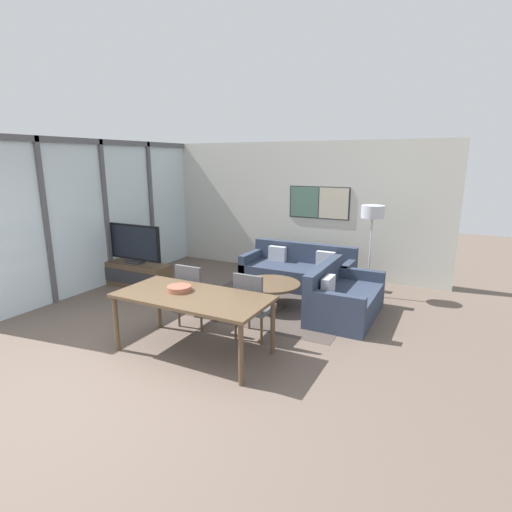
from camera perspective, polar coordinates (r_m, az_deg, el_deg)
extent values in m
plane|color=brown|center=(5.06, -18.99, -15.83)|extent=(24.00, 24.00, 0.00)
cube|color=silver|center=(8.80, 4.92, 6.86)|extent=(6.67, 0.06, 2.80)
cube|color=#2D2D33|center=(8.52, 8.98, 7.54)|extent=(1.31, 0.01, 0.67)
cube|color=#4C7060|center=(8.62, 6.95, 7.67)|extent=(0.61, 0.02, 0.63)
cube|color=beige|center=(8.43, 11.03, 7.39)|extent=(0.61, 0.02, 0.63)
cube|color=silver|center=(8.33, -20.77, 5.65)|extent=(0.02, 5.12, 2.80)
cube|color=#515156|center=(8.25, -21.44, 14.95)|extent=(0.07, 5.12, 0.10)
cube|color=#515156|center=(7.51, -27.81, 4.18)|extent=(0.07, 0.08, 2.80)
cube|color=#515156|center=(8.31, -20.63, 5.64)|extent=(0.07, 0.08, 2.80)
cube|color=#515156|center=(9.21, -14.75, 6.76)|extent=(0.07, 0.08, 2.80)
cube|color=#473D38|center=(6.82, 2.03, -7.19)|extent=(2.67, 1.93, 0.01)
cube|color=brown|center=(8.20, -16.79, -2.51)|extent=(1.46, 0.45, 0.46)
cube|color=#2D2D33|center=(8.04, -17.93, -2.91)|extent=(1.34, 0.01, 0.25)
cube|color=#2D2D33|center=(8.14, -16.91, -0.77)|extent=(0.36, 0.20, 0.05)
cube|color=#2D2D33|center=(8.12, -16.94, -0.33)|extent=(0.06, 0.03, 0.08)
cube|color=black|center=(8.05, -17.10, 1.92)|extent=(1.28, 0.04, 0.69)
cube|color=black|center=(8.04, -17.21, 1.89)|extent=(1.19, 0.01, 0.62)
cube|color=#2D384C|center=(7.82, 5.85, -2.92)|extent=(2.12, 0.91, 0.42)
cube|color=#2D384C|center=(8.11, 6.85, -0.93)|extent=(2.12, 0.16, 0.81)
cube|color=#2D384C|center=(8.19, -0.60, -1.44)|extent=(0.14, 0.91, 0.60)
cube|color=#2D384C|center=(7.51, 12.93, -3.19)|extent=(0.14, 0.91, 0.60)
cube|color=#B2B7C1|center=(8.09, 3.07, 0.32)|extent=(0.36, 0.12, 0.30)
cube|color=#B2B7C1|center=(7.75, 9.93, -0.46)|extent=(0.36, 0.12, 0.30)
cube|color=#2D384C|center=(6.51, 12.71, -6.65)|extent=(0.91, 1.58, 0.42)
cube|color=#2D384C|center=(6.54, 9.62, -4.60)|extent=(0.16, 1.58, 0.81)
cube|color=#2D384C|center=(5.82, 10.93, -8.07)|extent=(0.91, 0.14, 0.60)
cube|color=#2D384C|center=(7.15, 14.22, -4.13)|extent=(0.91, 0.14, 0.60)
cube|color=#B2B7C1|center=(6.11, 10.27, -4.30)|extent=(0.12, 0.36, 0.30)
cylinder|color=brown|center=(6.82, 2.03, -7.11)|extent=(0.45, 0.45, 0.03)
cylinder|color=brown|center=(6.76, 2.05, -5.72)|extent=(0.18, 0.18, 0.38)
cylinder|color=brown|center=(6.69, 2.06, -4.03)|extent=(1.01, 1.01, 0.04)
cube|color=brown|center=(5.08, -9.06, -5.74)|extent=(1.96, 0.94, 0.04)
cylinder|color=brown|center=(5.52, -19.33, -9.10)|extent=(0.06, 0.06, 0.74)
cylinder|color=brown|center=(4.46, -2.16, -13.90)|extent=(0.06, 0.06, 0.74)
cylinder|color=brown|center=(6.06, -13.73, -6.64)|extent=(0.06, 0.06, 0.74)
cylinder|color=brown|center=(5.12, 2.40, -10.11)|extent=(0.06, 0.06, 0.74)
cube|color=#4C4C51|center=(6.05, -8.38, -5.87)|extent=(0.46, 0.46, 0.06)
cube|color=#4C4C51|center=(5.81, -9.64, -3.83)|extent=(0.42, 0.05, 0.50)
cylinder|color=brown|center=(6.09, -10.95, -8.11)|extent=(0.04, 0.04, 0.39)
cylinder|color=brown|center=(5.87, -7.83, -8.84)|extent=(0.04, 0.04, 0.39)
cylinder|color=brown|center=(6.39, -8.74, -6.97)|extent=(0.04, 0.04, 0.39)
cylinder|color=brown|center=(6.18, -5.70, -7.62)|extent=(0.04, 0.04, 0.39)
cube|color=#4C4C51|center=(5.57, -0.14, -7.45)|extent=(0.46, 0.46, 0.06)
cube|color=#4C4C51|center=(5.31, -1.16, -5.32)|extent=(0.42, 0.05, 0.50)
cylinder|color=brown|center=(5.59, -2.95, -9.93)|extent=(0.04, 0.04, 0.39)
cylinder|color=brown|center=(5.41, 0.79, -10.72)|extent=(0.04, 0.04, 0.39)
cylinder|color=brown|center=(5.91, -0.99, -8.57)|extent=(0.04, 0.04, 0.39)
cylinder|color=brown|center=(5.74, 2.58, -9.24)|extent=(0.04, 0.04, 0.39)
cylinder|color=#995642|center=(5.25, -10.92, -4.58)|extent=(0.31, 0.31, 0.07)
torus|color=#995642|center=(5.24, -10.93, -4.31)|extent=(0.31, 0.31, 0.02)
cylinder|color=#2D2D33|center=(7.62, 15.58, -5.39)|extent=(0.28, 0.28, 0.02)
cylinder|color=#B7B7BC|center=(7.42, 15.93, -0.15)|extent=(0.03, 0.03, 1.41)
cylinder|color=#B2B7C1|center=(7.28, 16.35, 6.09)|extent=(0.40, 0.40, 0.22)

